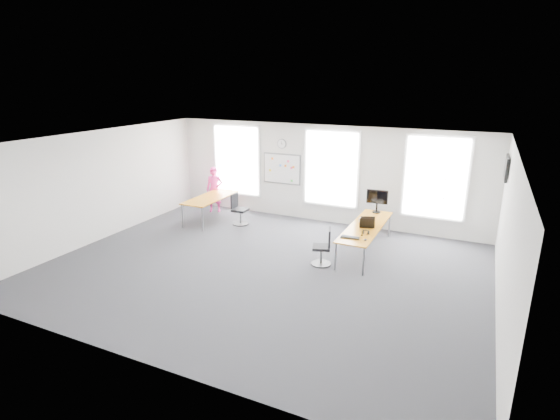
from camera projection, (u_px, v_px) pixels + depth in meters
The scene contains 24 objects.
floor at pixel (263, 268), 10.36m from camera, with size 10.00×10.00×0.00m, color #2A2A2F.
ceiling at pixel (261, 142), 9.48m from camera, with size 10.00×10.00×0.00m, color silver.
wall_back at pixel (322, 174), 13.38m from camera, with size 10.00×10.00×0.00m, color silver.
wall_front at pixel (138, 277), 6.46m from camera, with size 10.00×10.00×0.00m, color silver.
wall_left at pixel (100, 186), 11.95m from camera, with size 10.00×10.00×0.00m, color silver.
wall_right at pixel (507, 241), 7.89m from camera, with size 10.00×10.00×0.00m, color silver.
window_left at pixel (237, 160), 14.52m from camera, with size 1.60×0.06×2.20m, color silver.
window_mid at pixel (331, 169), 13.18m from camera, with size 1.60×0.06×2.20m, color silver.
window_right at pixel (435, 178), 11.96m from camera, with size 1.60×0.06×2.20m, color silver.
desk_right at pixel (366, 227), 11.14m from camera, with size 0.78×2.94×0.71m.
desk_left at pixel (211, 199), 13.64m from camera, with size 0.84×2.10×0.76m.
chair_right at pixel (324, 249), 10.45m from camera, with size 0.52×0.52×0.91m.
chair_left at pixel (239, 211), 13.38m from camera, with size 0.51×0.51×0.95m.
person at pixel (215, 190), 14.55m from camera, with size 0.55×0.36×1.51m, color #E62C8A.
whiteboard at pixel (282, 169), 13.89m from camera, with size 1.20×0.03×0.90m, color white.
wall_clock at pixel (282, 144), 13.66m from camera, with size 0.30×0.30×0.04m, color gray.
tv at pixel (507, 168), 10.27m from camera, with size 0.06×0.90×0.55m, color black.
keyboard at pixel (350, 237), 10.28m from camera, with size 0.45×0.16×0.02m, color black.
mouse at pixel (365, 240), 10.10m from camera, with size 0.07×0.11×0.04m, color black.
lens_cap at pixel (362, 235), 10.44m from camera, with size 0.06×0.06×0.01m, color black.
headphones at pixel (366, 232), 10.52m from camera, with size 0.17×0.09×0.10m.
laptop_sleeve at pixel (367, 223), 10.91m from camera, with size 0.37×0.29×0.29m.
paper_stack at pixel (366, 220), 11.37m from camera, with size 0.33×0.24×0.11m, color beige.
monitor at pixel (377, 199), 12.11m from camera, with size 0.59×0.24×0.65m.
Camera 1 is at (4.41, -8.43, 4.33)m, focal length 28.00 mm.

